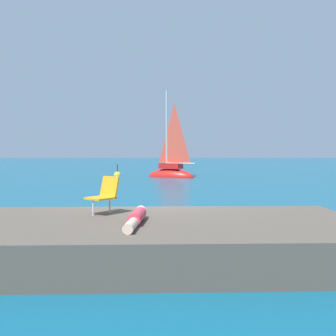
{
  "coord_description": "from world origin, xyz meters",
  "views": [
    {
      "loc": [
        0.24,
        -11.17,
        2.13
      ],
      "look_at": [
        0.67,
        14.93,
        0.88
      ],
      "focal_mm": 44.01,
      "sensor_mm": 36.0,
      "label": 1
    }
  ],
  "objects_px": {
    "person_sunbather": "(136,218)",
    "marker_buoy": "(117,175)",
    "beach_chair": "(105,193)",
    "sailboat_near": "(171,172)"
  },
  "relations": [
    {
      "from": "marker_buoy",
      "to": "beach_chair",
      "type": "bearing_deg",
      "value": -84.56
    },
    {
      "from": "person_sunbather",
      "to": "marker_buoy",
      "type": "height_order",
      "value": "person_sunbather"
    },
    {
      "from": "beach_chair",
      "to": "sailboat_near",
      "type": "bearing_deg",
      "value": -145.26
    },
    {
      "from": "sailboat_near",
      "to": "person_sunbather",
      "type": "height_order",
      "value": "sailboat_near"
    },
    {
      "from": "sailboat_near",
      "to": "beach_chair",
      "type": "xyz_separation_m",
      "value": [
        -1.94,
        -21.37,
        0.79
      ]
    },
    {
      "from": "sailboat_near",
      "to": "person_sunbather",
      "type": "distance_m",
      "value": 22.62
    },
    {
      "from": "beach_chair",
      "to": "marker_buoy",
      "type": "distance_m",
      "value": 24.0
    },
    {
      "from": "person_sunbather",
      "to": "marker_buoy",
      "type": "bearing_deg",
      "value": -168.3
    },
    {
      "from": "marker_buoy",
      "to": "sailboat_near",
      "type": "bearing_deg",
      "value": -30.63
    },
    {
      "from": "sailboat_near",
      "to": "beach_chair",
      "type": "distance_m",
      "value": 21.47
    }
  ]
}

